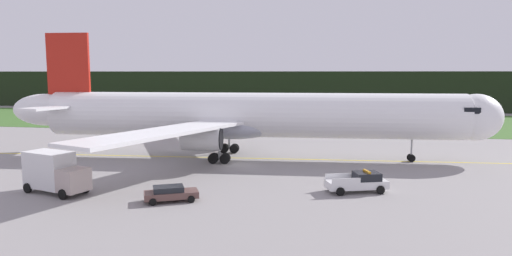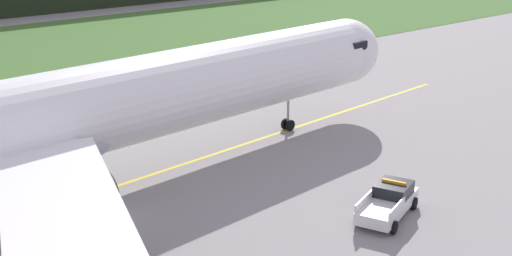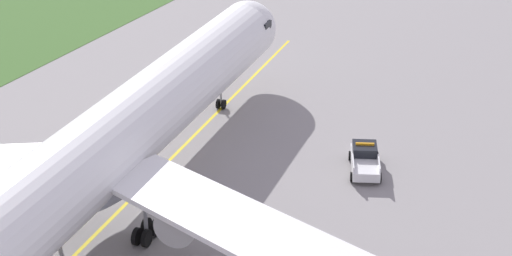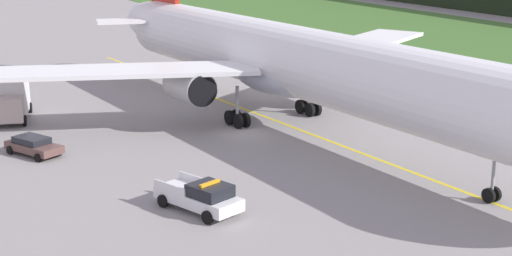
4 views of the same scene
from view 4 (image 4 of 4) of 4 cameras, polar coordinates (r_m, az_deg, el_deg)
ground at (r=58.26m, az=-0.69°, el=-0.41°), size 320.00×320.00×0.00m
taxiway_centerline_main at (r=59.51m, az=3.29°, el=-0.10°), size 81.38×6.74×0.01m
airliner at (r=58.77m, az=3.06°, el=5.06°), size 61.42×46.47×15.74m
ops_pickup_truck at (r=42.31m, az=-4.28°, el=-5.26°), size 5.83×3.76×1.94m
catering_truck at (r=65.41m, az=-18.31°, el=2.26°), size 6.62×4.19×3.85m
staff_car at (r=54.93m, az=-16.76°, el=-1.28°), size 4.79×3.58×1.30m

